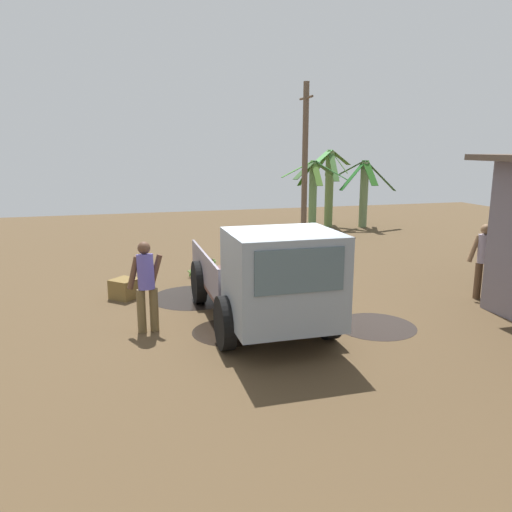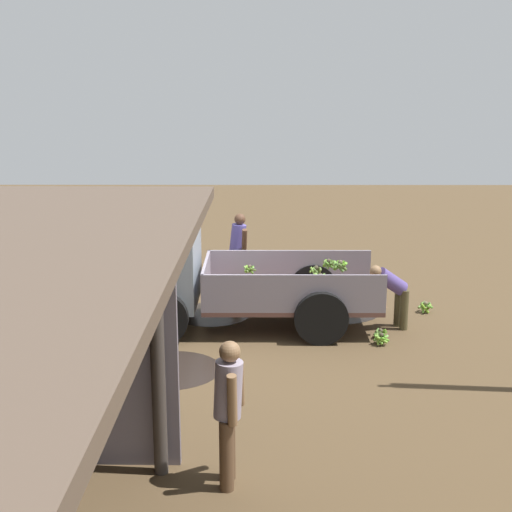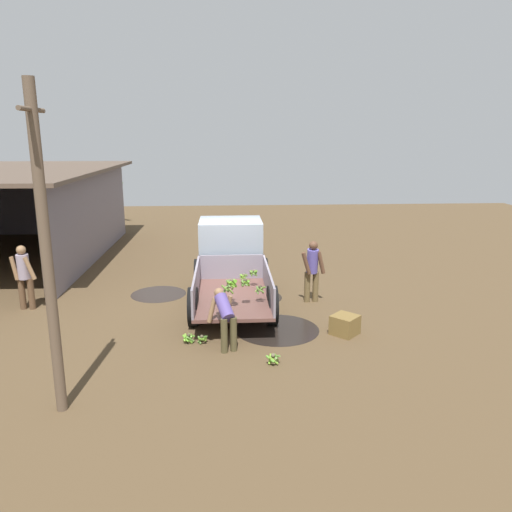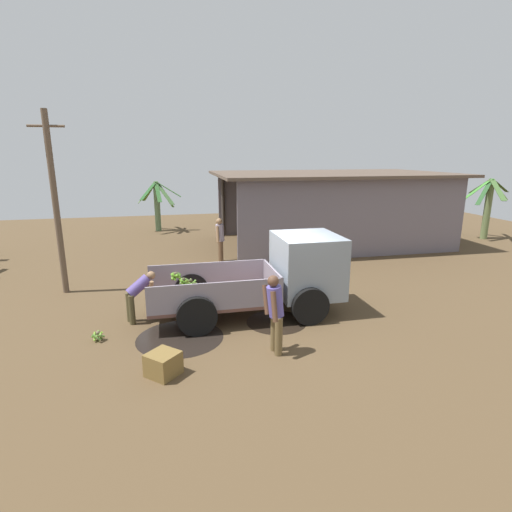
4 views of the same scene
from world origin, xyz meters
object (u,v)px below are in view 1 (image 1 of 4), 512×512
object	(u,v)px
person_bystander_near_shed	(484,257)
banana_bunch_on_ground_2	(193,273)
utility_pole	(305,171)
wooden_crate_0	(125,289)
person_foreground_visitor	(146,282)
cargo_truck	(273,280)
banana_bunch_on_ground_1	(257,280)
banana_bunch_on_ground_0	(269,279)
person_worker_loading	(235,255)

from	to	relation	value
person_bystander_near_shed	banana_bunch_on_ground_2	world-z (taller)	person_bystander_near_shed
utility_pole	wooden_crate_0	xyz separation A→B (m)	(2.83, -5.36, -2.43)
person_foreground_visitor	wooden_crate_0	world-z (taller)	person_foreground_visitor
cargo_truck	utility_pole	distance (m)	6.85
wooden_crate_0	banana_bunch_on_ground_2	bearing A→B (deg)	128.79
cargo_truck	banana_bunch_on_ground_2	size ratio (longest dim) A/B	15.91
banana_bunch_on_ground_1	banana_bunch_on_ground_2	distance (m)	1.81
banana_bunch_on_ground_1	banana_bunch_on_ground_2	world-z (taller)	banana_bunch_on_ground_2
cargo_truck	banana_bunch_on_ground_2	world-z (taller)	cargo_truck
utility_pole	wooden_crate_0	bearing A→B (deg)	-62.19
banana_bunch_on_ground_1	cargo_truck	bearing A→B (deg)	-11.07
utility_pole	banana_bunch_on_ground_1	bearing A→B (deg)	-40.79
cargo_truck	banana_bunch_on_ground_2	xyz separation A→B (m)	(-4.60, -0.75, -0.93)
utility_pole	banana_bunch_on_ground_1	world-z (taller)	utility_pole
person_foreground_visitor	banana_bunch_on_ground_1	size ratio (longest dim) A/B	6.80
utility_pole	wooden_crate_0	world-z (taller)	utility_pole
banana_bunch_on_ground_0	wooden_crate_0	distance (m)	3.49
banana_bunch_on_ground_0	person_foreground_visitor	bearing A→B (deg)	-51.09
utility_pole	banana_bunch_on_ground_2	bearing A→B (deg)	-68.53
cargo_truck	person_bystander_near_shed	size ratio (longest dim) A/B	2.87
banana_bunch_on_ground_1	wooden_crate_0	distance (m)	3.20
person_worker_loading	wooden_crate_0	world-z (taller)	person_worker_loading
cargo_truck	banana_bunch_on_ground_0	world-z (taller)	cargo_truck
utility_pole	banana_bunch_on_ground_2	distance (m)	4.63
person_bystander_near_shed	wooden_crate_0	xyz separation A→B (m)	(-2.13, -7.76, -0.71)
banana_bunch_on_ground_2	wooden_crate_0	world-z (taller)	wooden_crate_0
utility_pole	person_foreground_visitor	distance (m)	7.32
utility_pole	wooden_crate_0	size ratio (longest dim) A/B	9.83
utility_pole	banana_bunch_on_ground_2	size ratio (longest dim) A/B	17.05
person_worker_loading	banana_bunch_on_ground_2	xyz separation A→B (m)	(-0.85, -0.93, -0.59)
banana_bunch_on_ground_1	wooden_crate_0	world-z (taller)	wooden_crate_0
person_foreground_visitor	banana_bunch_on_ground_2	world-z (taller)	person_foreground_visitor
person_foreground_visitor	wooden_crate_0	xyz separation A→B (m)	(-2.24, -0.37, -0.71)
wooden_crate_0	cargo_truck	bearing A→B (deg)	38.12
cargo_truck	banana_bunch_on_ground_0	size ratio (longest dim) A/B	17.10
person_bystander_near_shed	banana_bunch_on_ground_0	xyz separation A→B (m)	(-2.40, -4.28, -0.82)
person_foreground_visitor	banana_bunch_on_ground_2	bearing A→B (deg)	-27.57
banana_bunch_on_ground_2	banana_bunch_on_ground_0	bearing A→B (deg)	56.51
person_bystander_near_shed	banana_bunch_on_ground_0	distance (m)	4.97
person_bystander_near_shed	banana_bunch_on_ground_1	distance (m)	5.25
banana_bunch_on_ground_1	wooden_crate_0	size ratio (longest dim) A/B	0.47
utility_pole	person_bystander_near_shed	world-z (taller)	utility_pole
person_bystander_near_shed	banana_bunch_on_ground_0	world-z (taller)	person_bystander_near_shed
person_worker_loading	banana_bunch_on_ground_1	world-z (taller)	person_worker_loading
utility_pole	wooden_crate_0	distance (m)	6.53
banana_bunch_on_ground_0	banana_bunch_on_ground_2	world-z (taller)	banana_bunch_on_ground_2
person_foreground_visitor	person_bystander_near_shed	world-z (taller)	person_bystander_near_shed
cargo_truck	banana_bunch_on_ground_1	size ratio (longest dim) A/B	19.57
utility_pole	person_foreground_visitor	xyz separation A→B (m)	(5.07, -4.99, -1.72)
banana_bunch_on_ground_2	banana_bunch_on_ground_1	bearing A→B (deg)	52.39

